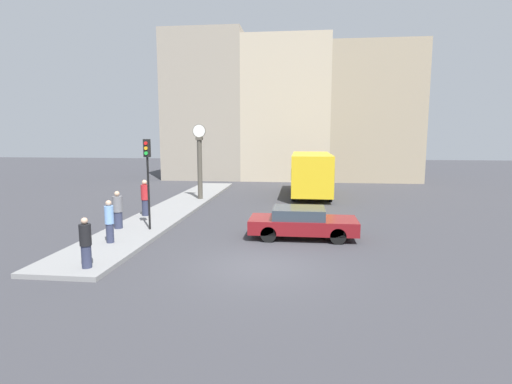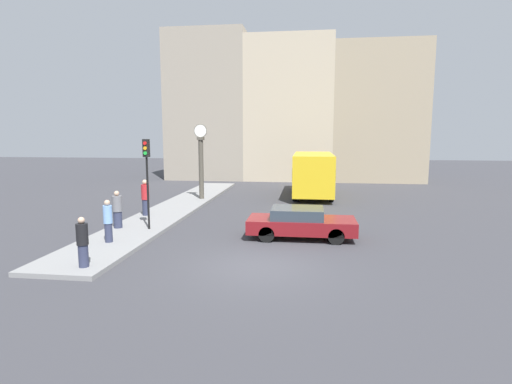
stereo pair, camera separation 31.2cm
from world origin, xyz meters
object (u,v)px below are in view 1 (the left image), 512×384
(street_clock, at_px, (200,162))
(pedestrian_red_top, at_px, (145,198))
(pedestrian_blue_stripe, at_px, (109,221))
(pedestrian_grey_jacket, at_px, (118,210))
(traffic_light_near, at_px, (148,165))
(bus_distant, at_px, (311,172))
(sedan_car, at_px, (302,222))
(pedestrian_black_jacket, at_px, (86,243))

(street_clock, distance_m, pedestrian_red_top, 6.05)
(pedestrian_red_top, distance_m, pedestrian_blue_stripe, 5.19)
(pedestrian_red_top, bearing_deg, pedestrian_grey_jacket, -92.18)
(traffic_light_near, xyz_separation_m, pedestrian_blue_stripe, (-0.68, -2.27, -1.96))
(bus_distant, distance_m, pedestrian_grey_jacket, 14.51)
(traffic_light_near, distance_m, pedestrian_grey_jacket, 2.45)
(street_clock, xyz_separation_m, pedestrian_red_top, (-1.40, -5.70, -1.44))
(sedan_car, xyz_separation_m, traffic_light_near, (-6.57, 0.12, 2.28))
(bus_distant, bearing_deg, pedestrian_black_jacket, -113.28)
(sedan_car, height_order, pedestrian_blue_stripe, pedestrian_blue_stripe)
(pedestrian_blue_stripe, relative_size, pedestrian_black_jacket, 1.04)
(traffic_light_near, bearing_deg, pedestrian_black_jacket, -90.20)
(bus_distant, height_order, pedestrian_blue_stripe, bus_distant)
(traffic_light_near, relative_size, street_clock, 0.82)
(pedestrian_blue_stripe, bearing_deg, pedestrian_red_top, 97.33)
(sedan_car, bearing_deg, bus_distant, 86.91)
(sedan_car, distance_m, traffic_light_near, 6.96)
(sedan_car, relative_size, pedestrian_black_jacket, 2.78)
(bus_distant, bearing_deg, pedestrian_grey_jacket, -126.68)
(pedestrian_red_top, bearing_deg, pedestrian_blue_stripe, -82.67)
(sedan_car, xyz_separation_m, bus_distant, (0.64, 11.78, 1.03))
(sedan_car, distance_m, bus_distant, 11.85)
(sedan_car, height_order, pedestrian_grey_jacket, pedestrian_grey_jacket)
(pedestrian_grey_jacket, relative_size, pedestrian_black_jacket, 1.05)
(traffic_light_near, bearing_deg, street_clock, 89.63)
(pedestrian_grey_jacket, height_order, pedestrian_red_top, pedestrian_red_top)
(traffic_light_near, distance_m, pedestrian_black_jacket, 5.51)
(pedestrian_grey_jacket, bearing_deg, pedestrian_red_top, 87.82)
(pedestrian_red_top, bearing_deg, traffic_light_near, -64.96)
(pedestrian_grey_jacket, distance_m, pedestrian_black_jacket, 5.37)
(street_clock, height_order, pedestrian_red_top, street_clock)
(bus_distant, height_order, pedestrian_red_top, bus_distant)
(traffic_light_near, xyz_separation_m, pedestrian_red_top, (-1.34, 2.87, -1.87))
(bus_distant, distance_m, street_clock, 7.84)
(street_clock, bearing_deg, pedestrian_blue_stripe, -93.88)
(pedestrian_red_top, bearing_deg, sedan_car, -20.70)
(bus_distant, height_order, pedestrian_black_jacket, bus_distant)
(traffic_light_near, height_order, pedestrian_black_jacket, traffic_light_near)
(bus_distant, xyz_separation_m, traffic_light_near, (-7.21, -11.67, 1.26))
(sedan_car, distance_m, pedestrian_black_jacket, 8.29)
(street_clock, relative_size, pedestrian_grey_jacket, 2.89)
(traffic_light_near, bearing_deg, pedestrian_grey_jacket, 178.40)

